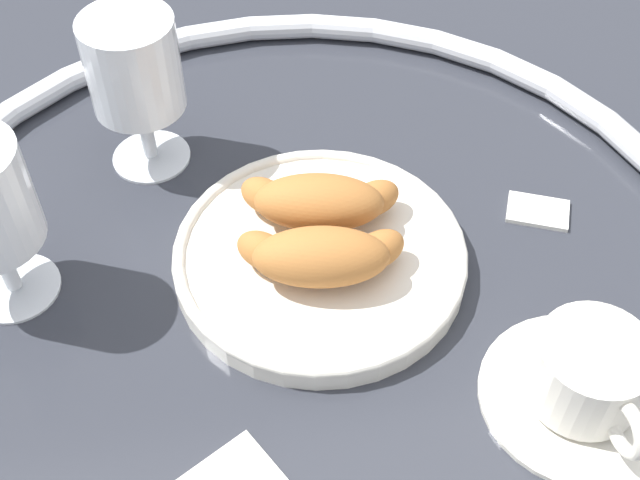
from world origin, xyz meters
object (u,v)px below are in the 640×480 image
juice_glass_right (134,72)px  sugar_packet (538,210)px  croissant_small (319,201)px  coffee_cup_near (587,380)px  pastry_plate (320,256)px  croissant_large (321,255)px

juice_glass_right → sugar_packet: juice_glass_right is taller
croissant_small → coffee_cup_near: 0.23m
croissant_small → sugar_packet: size_ratio=2.69×
coffee_cup_near → pastry_plate: bearing=136.0°
pastry_plate → coffee_cup_near: coffee_cup_near is taller
croissant_large → croissant_small: same height
croissant_small → coffee_cup_near: size_ratio=0.99×
croissant_small → coffee_cup_near: (0.15, -0.18, -0.01)m
pastry_plate → juice_glass_right: 0.21m
croissant_large → sugar_packet: size_ratio=2.71×
croissant_large → sugar_packet: (0.19, 0.05, -0.04)m
croissant_small → sugar_packet: croissant_small is taller
croissant_large → croissant_small: bearing=81.8°
pastry_plate → sugar_packet: size_ratio=4.54×
croissant_small → juice_glass_right: (-0.13, 0.12, 0.05)m
pastry_plate → juice_glass_right: size_ratio=1.62×
coffee_cup_near → croissant_small: bearing=129.9°
croissant_large → pastry_plate: bearing=82.1°
coffee_cup_near → sugar_packet: (0.03, 0.17, -0.02)m
juice_glass_right → croissant_small: bearing=-42.0°
pastry_plate → croissant_small: (0.00, 0.03, 0.03)m
pastry_plate → sugar_packet: (0.19, 0.03, -0.01)m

